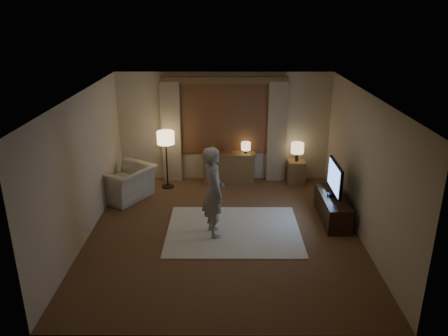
{
  "coord_description": "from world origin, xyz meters",
  "views": [
    {
      "loc": [
        0.03,
        -7.28,
        4.0
      ],
      "look_at": [
        0.0,
        0.6,
        1.07
      ],
      "focal_mm": 35.0,
      "sensor_mm": 36.0,
      "label": 1
    }
  ],
  "objects_px": {
    "side_table": "(296,172)",
    "person": "(214,192)",
    "sideboard": "(229,168)",
    "armchair": "(126,183)",
    "tv_stand": "(332,208)"
  },
  "relations": [
    {
      "from": "sideboard",
      "to": "person",
      "type": "relative_size",
      "value": 0.71
    },
    {
      "from": "armchair",
      "to": "sideboard",
      "type": "bearing_deg",
      "value": 144.32
    },
    {
      "from": "armchair",
      "to": "side_table",
      "type": "relative_size",
      "value": 1.99
    },
    {
      "from": "armchair",
      "to": "side_table",
      "type": "height_order",
      "value": "armchair"
    },
    {
      "from": "person",
      "to": "side_table",
      "type": "bearing_deg",
      "value": -53.24
    },
    {
      "from": "side_table",
      "to": "person",
      "type": "distance_m",
      "value": 3.21
    },
    {
      "from": "armchair",
      "to": "tv_stand",
      "type": "relative_size",
      "value": 0.8
    },
    {
      "from": "armchair",
      "to": "person",
      "type": "bearing_deg",
      "value": 81.98
    },
    {
      "from": "tv_stand",
      "to": "person",
      "type": "distance_m",
      "value": 2.49
    },
    {
      "from": "sideboard",
      "to": "tv_stand",
      "type": "distance_m",
      "value": 2.83
    },
    {
      "from": "sideboard",
      "to": "tv_stand",
      "type": "bearing_deg",
      "value": -43.9
    },
    {
      "from": "side_table",
      "to": "person",
      "type": "height_order",
      "value": "person"
    },
    {
      "from": "armchair",
      "to": "person",
      "type": "xyz_separation_m",
      "value": [
        1.97,
        -1.62,
        0.5
      ]
    },
    {
      "from": "sideboard",
      "to": "armchair",
      "type": "xyz_separation_m",
      "value": [
        -2.26,
        -0.96,
        0.01
      ]
    },
    {
      "from": "armchair",
      "to": "tv_stand",
      "type": "xyz_separation_m",
      "value": [
        4.3,
        -1.0,
        -0.11
      ]
    }
  ]
}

